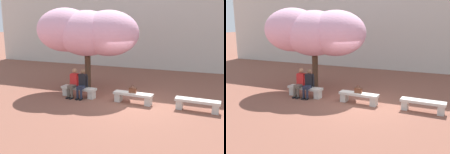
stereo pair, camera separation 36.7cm
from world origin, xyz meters
TOP-DOWN VIEW (x-y plane):
  - ground_plane at (0.00, 0.00)m, footprint 100.00×100.00m
  - stone_bench_west_end at (-2.56, 0.00)m, footprint 1.69×0.51m
  - stone_bench_near_west at (0.00, 0.00)m, footprint 1.69×0.51m
  - stone_bench_center at (2.56, 0.00)m, footprint 1.69×0.51m
  - person_seated_left at (-2.77, -0.05)m, footprint 0.51×0.70m
  - person_seated_right at (-2.35, -0.05)m, footprint 0.51×0.69m
  - handbag at (-0.02, -0.01)m, footprint 0.30×0.15m
  - cherry_tree_main at (-2.68, 1.33)m, footprint 4.89×3.24m

SIDE VIEW (x-z plane):
  - ground_plane at x=0.00m, z-range 0.00..0.00m
  - stone_bench_west_end at x=-2.56m, z-range 0.07..0.52m
  - stone_bench_near_west at x=0.00m, z-range 0.07..0.52m
  - stone_bench_center at x=2.56m, z-range 0.07..0.52m
  - handbag at x=-0.02m, z-range 0.41..0.75m
  - person_seated_left at x=-2.77m, z-range 0.05..1.34m
  - person_seated_right at x=-2.35m, z-range 0.05..1.34m
  - cherry_tree_main at x=-2.68m, z-range 0.83..4.81m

